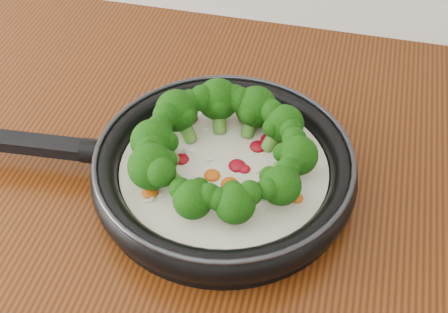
# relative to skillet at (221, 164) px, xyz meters

# --- Properties ---
(skillet) EXTENTS (0.50, 0.34, 0.09)m
(skillet) POSITION_rel_skillet_xyz_m (0.00, 0.00, 0.00)
(skillet) COLOR black
(skillet) RESTS_ON counter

